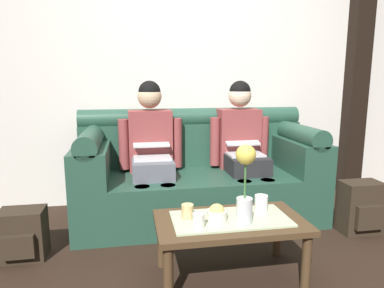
% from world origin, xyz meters
% --- Properties ---
extents(ground_plane, '(14.00, 14.00, 0.00)m').
position_xyz_m(ground_plane, '(0.00, 0.00, 0.00)').
color(ground_plane, black).
extents(back_wall_patterned, '(6.00, 0.12, 2.90)m').
position_xyz_m(back_wall_patterned, '(0.00, 1.70, 1.45)').
color(back_wall_patterned, silver).
rests_on(back_wall_patterned, ground_plane).
extents(timber_pillar, '(0.20, 0.20, 2.90)m').
position_xyz_m(timber_pillar, '(1.80, 1.58, 1.45)').
color(timber_pillar, black).
rests_on(timber_pillar, ground_plane).
extents(couch, '(2.09, 0.88, 0.96)m').
position_xyz_m(couch, '(0.00, 1.17, 0.37)').
color(couch, '#234738').
rests_on(couch, ground_plane).
extents(person_left, '(0.56, 0.67, 1.22)m').
position_xyz_m(person_left, '(-0.41, 1.16, 0.66)').
color(person_left, '#595B66').
rests_on(person_left, ground_plane).
extents(person_right, '(0.56, 0.67, 1.22)m').
position_xyz_m(person_right, '(0.41, 1.17, 0.66)').
color(person_right, '#232326').
rests_on(person_right, ground_plane).
extents(coffee_table, '(0.91, 0.51, 0.39)m').
position_xyz_m(coffee_table, '(0.00, 0.13, 0.33)').
color(coffee_table, '#47331E').
rests_on(coffee_table, ground_plane).
extents(flower_vase, '(0.12, 0.12, 0.47)m').
position_xyz_m(flower_vase, '(0.06, 0.05, 0.65)').
color(flower_vase, silver).
rests_on(flower_vase, coffee_table).
extents(snack_bowl, '(0.12, 0.12, 0.10)m').
position_xyz_m(snack_bowl, '(-0.09, 0.10, 0.44)').
color(snack_bowl, silver).
rests_on(snack_bowl, coffee_table).
extents(cup_near_left, '(0.08, 0.08, 0.10)m').
position_xyz_m(cup_near_left, '(0.23, 0.20, 0.45)').
color(cup_near_left, white).
rests_on(cup_near_left, coffee_table).
extents(cup_near_right, '(0.07, 0.07, 0.09)m').
position_xyz_m(cup_near_right, '(-0.26, 0.17, 0.44)').
color(cup_near_right, '#DBB77A').
rests_on(cup_near_right, coffee_table).
extents(cup_far_center, '(0.07, 0.07, 0.08)m').
position_xyz_m(cup_far_center, '(-0.22, 0.02, 0.44)').
color(cup_far_center, white).
rests_on(cup_far_center, coffee_table).
extents(backpack_right, '(0.32, 0.25, 0.42)m').
position_xyz_m(backpack_right, '(1.23, 0.57, 0.21)').
color(backpack_right, '#2D2319').
rests_on(backpack_right, ground_plane).
extents(backpack_left, '(0.30, 0.26, 0.35)m').
position_xyz_m(backpack_left, '(-1.34, 0.61, 0.17)').
color(backpack_left, '#2D2319').
rests_on(backpack_left, ground_plane).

